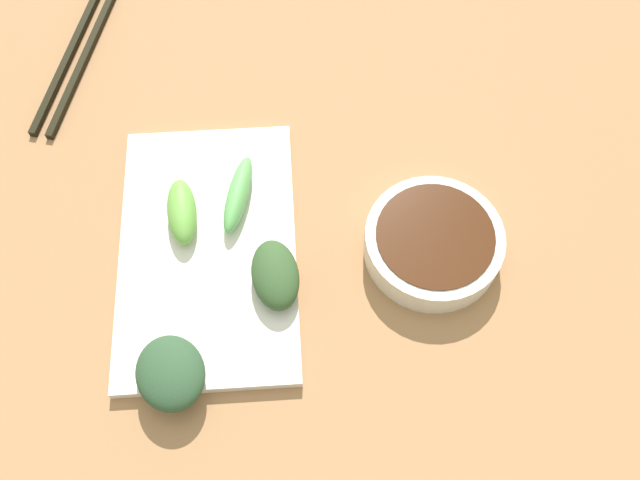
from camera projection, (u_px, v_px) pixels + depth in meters
name	position (u px, v px, depth m)	size (l,w,h in m)	color
tabletop	(271.00, 264.00, 0.71)	(2.10, 2.10, 0.02)	#9F6F49
sauce_bowl	(434.00, 245.00, 0.69)	(0.14, 0.14, 0.04)	silver
serving_plate	(208.00, 250.00, 0.70)	(0.18, 0.29, 0.01)	silver
broccoli_leafy_0	(170.00, 373.00, 0.62)	(0.06, 0.07, 0.03)	#2A482D
broccoli_stalk_1	(238.00, 194.00, 0.71)	(0.02, 0.09, 0.02)	#5DA957
broccoli_leafy_2	(275.00, 275.00, 0.66)	(0.05, 0.08, 0.03)	#304C27
broccoli_stalk_3	(182.00, 212.00, 0.70)	(0.03, 0.08, 0.03)	#63A33F
chopsticks	(76.00, 58.00, 0.82)	(0.08, 0.23, 0.01)	black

